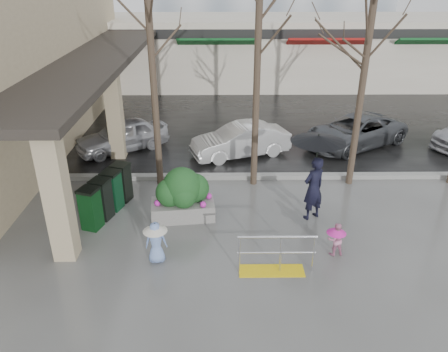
{
  "coord_description": "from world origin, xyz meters",
  "views": [
    {
      "loc": [
        0.04,
        -9.83,
        6.77
      ],
      "look_at": [
        0.16,
        1.5,
        1.3
      ],
      "focal_mm": 35.0,
      "sensor_mm": 36.0,
      "label": 1
    }
  ],
  "objects_px": {
    "woman": "(315,169)",
    "tree_west": "(150,29)",
    "child_blue": "(156,239)",
    "planter": "(183,194)",
    "car_b": "(240,141)",
    "child_pink": "(336,237)",
    "car_a": "(122,135)",
    "news_boxes": "(107,195)",
    "handrail": "(275,259)",
    "car_c": "(355,131)",
    "tree_mideast": "(369,37)",
    "tree_midwest": "(259,24)"
  },
  "relations": [
    {
      "from": "child_pink",
      "to": "news_boxes",
      "type": "bearing_deg",
      "value": -27.18
    },
    {
      "from": "woman",
      "to": "news_boxes",
      "type": "xyz_separation_m",
      "value": [
        -6.07,
        0.33,
        -0.95
      ]
    },
    {
      "from": "child_blue",
      "to": "planter",
      "type": "height_order",
      "value": "planter"
    },
    {
      "from": "tree_midwest",
      "to": "child_blue",
      "type": "xyz_separation_m",
      "value": [
        -2.76,
        -4.35,
        -4.57
      ]
    },
    {
      "from": "tree_midwest",
      "to": "car_b",
      "type": "height_order",
      "value": "tree_midwest"
    },
    {
      "from": "planter",
      "to": "car_a",
      "type": "distance_m",
      "value": 6.0
    },
    {
      "from": "tree_midwest",
      "to": "child_blue",
      "type": "bearing_deg",
      "value": -122.34
    },
    {
      "from": "woman",
      "to": "car_a",
      "type": "xyz_separation_m",
      "value": [
        -6.62,
        5.35,
        -0.95
      ]
    },
    {
      "from": "car_a",
      "to": "handrail",
      "type": "bearing_deg",
      "value": 1.08
    },
    {
      "from": "tree_midwest",
      "to": "tree_mideast",
      "type": "xyz_separation_m",
      "value": [
        3.3,
        -0.0,
        -0.37
      ]
    },
    {
      "from": "handrail",
      "to": "tree_midwest",
      "type": "bearing_deg",
      "value": 91.91
    },
    {
      "from": "tree_midwest",
      "to": "car_a",
      "type": "distance_m",
      "value": 7.51
    },
    {
      "from": "car_a",
      "to": "car_c",
      "type": "xyz_separation_m",
      "value": [
        9.48,
        0.39,
        0.0
      ]
    },
    {
      "from": "tree_west",
      "to": "car_b",
      "type": "bearing_deg",
      "value": 40.86
    },
    {
      "from": "child_pink",
      "to": "news_boxes",
      "type": "height_order",
      "value": "news_boxes"
    },
    {
      "from": "car_b",
      "to": "car_c",
      "type": "relative_size",
      "value": 0.84
    },
    {
      "from": "planter",
      "to": "car_a",
      "type": "height_order",
      "value": "planter"
    },
    {
      "from": "woman",
      "to": "child_blue",
      "type": "relative_size",
      "value": 2.35
    },
    {
      "from": "woman",
      "to": "car_b",
      "type": "height_order",
      "value": "woman"
    },
    {
      "from": "tree_west",
      "to": "tree_midwest",
      "type": "height_order",
      "value": "tree_midwest"
    },
    {
      "from": "tree_west",
      "to": "news_boxes",
      "type": "relative_size",
      "value": 2.98
    },
    {
      "from": "woman",
      "to": "car_c",
      "type": "distance_m",
      "value": 6.48
    },
    {
      "from": "news_boxes",
      "to": "car_b",
      "type": "relative_size",
      "value": 0.6
    },
    {
      "from": "woman",
      "to": "car_c",
      "type": "bearing_deg",
      "value": -147.21
    },
    {
      "from": "tree_mideast",
      "to": "planter",
      "type": "relative_size",
      "value": 3.38
    },
    {
      "from": "handrail",
      "to": "child_blue",
      "type": "bearing_deg",
      "value": 171.32
    },
    {
      "from": "woman",
      "to": "child_blue",
      "type": "distance_m",
      "value": 4.87
    },
    {
      "from": "child_blue",
      "to": "car_b",
      "type": "xyz_separation_m",
      "value": [
        2.4,
        6.82,
        -0.03
      ]
    },
    {
      "from": "news_boxes",
      "to": "car_a",
      "type": "height_order",
      "value": "car_a"
    },
    {
      "from": "woman",
      "to": "planter",
      "type": "relative_size",
      "value": 1.37
    },
    {
      "from": "child_blue",
      "to": "car_b",
      "type": "distance_m",
      "value": 7.23
    },
    {
      "from": "woman",
      "to": "news_boxes",
      "type": "distance_m",
      "value": 6.15
    },
    {
      "from": "tree_west",
      "to": "tree_midwest",
      "type": "bearing_deg",
      "value": 0.0
    },
    {
      "from": "child_pink",
      "to": "car_a",
      "type": "xyz_separation_m",
      "value": [
        -6.88,
        7.19,
        0.1
      ]
    },
    {
      "from": "handrail",
      "to": "tree_west",
      "type": "bearing_deg",
      "value": 124.99
    },
    {
      "from": "car_b",
      "to": "car_a",
      "type": "bearing_deg",
      "value": -117.11
    },
    {
      "from": "planter",
      "to": "car_b",
      "type": "xyz_separation_m",
      "value": [
        1.89,
        4.66,
        -0.13
      ]
    },
    {
      "from": "woman",
      "to": "tree_mideast",
      "type": "bearing_deg",
      "value": -158.42
    },
    {
      "from": "car_c",
      "to": "tree_mideast",
      "type": "bearing_deg",
      "value": -48.63
    },
    {
      "from": "tree_midwest",
      "to": "tree_mideast",
      "type": "height_order",
      "value": "tree_midwest"
    },
    {
      "from": "car_b",
      "to": "news_boxes",
      "type": "bearing_deg",
      "value": -63.12
    },
    {
      "from": "child_blue",
      "to": "news_boxes",
      "type": "relative_size",
      "value": 0.49
    },
    {
      "from": "woman",
      "to": "tree_west",
      "type": "bearing_deg",
      "value": -56.3
    },
    {
      "from": "handrail",
      "to": "tree_west",
      "type": "xyz_separation_m",
      "value": [
        -3.36,
        4.8,
        4.71
      ]
    },
    {
      "from": "tree_midwest",
      "to": "car_c",
      "type": "bearing_deg",
      "value": 38.22
    },
    {
      "from": "handrail",
      "to": "planter",
      "type": "distance_m",
      "value": 3.56
    },
    {
      "from": "woman",
      "to": "news_boxes",
      "type": "bearing_deg",
      "value": -33.9
    },
    {
      "from": "car_b",
      "to": "tree_west",
      "type": "bearing_deg",
      "value": -68.78
    },
    {
      "from": "car_a",
      "to": "car_b",
      "type": "height_order",
      "value": "same"
    },
    {
      "from": "car_b",
      "to": "car_c",
      "type": "distance_m",
      "value": 4.86
    }
  ]
}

